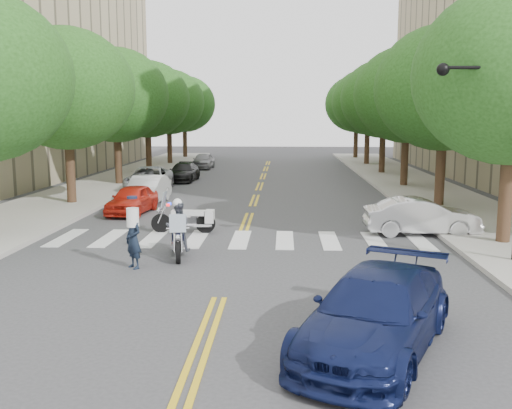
# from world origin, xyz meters

# --- Properties ---
(ground) EXTENTS (140.00, 140.00, 0.00)m
(ground) POSITION_xyz_m (0.00, 0.00, 0.00)
(ground) COLOR #38383A
(ground) RESTS_ON ground
(sidewalk_left) EXTENTS (5.00, 60.00, 0.15)m
(sidewalk_left) POSITION_xyz_m (-9.50, 22.00, 0.07)
(sidewalk_left) COLOR #9E9991
(sidewalk_left) RESTS_ON ground
(sidewalk_right) EXTENTS (5.00, 60.00, 0.15)m
(sidewalk_right) POSITION_xyz_m (9.50, 22.00, 0.07)
(sidewalk_right) COLOR #9E9991
(sidewalk_right) RESTS_ON ground
(tree_l_1) EXTENTS (6.40, 6.40, 8.45)m
(tree_l_1) POSITION_xyz_m (-8.80, 14.00, 5.55)
(tree_l_1) COLOR #382316
(tree_l_1) RESTS_ON ground
(tree_l_2) EXTENTS (6.40, 6.40, 8.45)m
(tree_l_2) POSITION_xyz_m (-8.80, 22.00, 5.55)
(tree_l_2) COLOR #382316
(tree_l_2) RESTS_ON ground
(tree_l_3) EXTENTS (6.40, 6.40, 8.45)m
(tree_l_3) POSITION_xyz_m (-8.80, 30.00, 5.55)
(tree_l_3) COLOR #382316
(tree_l_3) RESTS_ON ground
(tree_l_4) EXTENTS (6.40, 6.40, 8.45)m
(tree_l_4) POSITION_xyz_m (-8.80, 38.00, 5.55)
(tree_l_4) COLOR #382316
(tree_l_4) RESTS_ON ground
(tree_l_5) EXTENTS (6.40, 6.40, 8.45)m
(tree_l_5) POSITION_xyz_m (-8.80, 46.00, 5.55)
(tree_l_5) COLOR #382316
(tree_l_5) RESTS_ON ground
(tree_r_1) EXTENTS (6.40, 6.40, 8.45)m
(tree_r_1) POSITION_xyz_m (8.80, 14.00, 5.55)
(tree_r_1) COLOR #382316
(tree_r_1) RESTS_ON ground
(tree_r_2) EXTENTS (6.40, 6.40, 8.45)m
(tree_r_2) POSITION_xyz_m (8.80, 22.00, 5.55)
(tree_r_2) COLOR #382316
(tree_r_2) RESTS_ON ground
(tree_r_3) EXTENTS (6.40, 6.40, 8.45)m
(tree_r_3) POSITION_xyz_m (8.80, 30.00, 5.55)
(tree_r_3) COLOR #382316
(tree_r_3) RESTS_ON ground
(tree_r_4) EXTENTS (6.40, 6.40, 8.45)m
(tree_r_4) POSITION_xyz_m (8.80, 38.00, 5.55)
(tree_r_4) COLOR #382316
(tree_r_4) RESTS_ON ground
(tree_r_5) EXTENTS (6.40, 6.40, 8.45)m
(tree_r_5) POSITION_xyz_m (8.80, 46.00, 5.55)
(tree_r_5) COLOR #382316
(tree_r_5) RESTS_ON ground
(traffic_signal_pole) EXTENTS (2.82, 0.42, 6.00)m
(traffic_signal_pole) POSITION_xyz_m (7.72, 3.50, 3.72)
(traffic_signal_pole) COLOR black
(traffic_signal_pole) RESTS_ON ground
(motorcycle_police) EXTENTS (0.84, 2.21, 1.80)m
(motorcycle_police) POSITION_xyz_m (-1.72, 4.03, 0.80)
(motorcycle_police) COLOR black
(motorcycle_police) RESTS_ON ground
(motorcycle_parked) EXTENTS (2.37, 0.52, 1.53)m
(motorcycle_parked) POSITION_xyz_m (-1.99, 7.60, 0.53)
(motorcycle_parked) COLOR black
(motorcycle_parked) RESTS_ON ground
(officer_standing) EXTENTS (0.71, 0.71, 1.66)m
(officer_standing) POSITION_xyz_m (-2.72, 2.58, 0.83)
(officer_standing) COLOR black
(officer_standing) RESTS_ON ground
(convertible) EXTENTS (4.09, 1.48, 1.34)m
(convertible) POSITION_xyz_m (6.50, 7.69, 0.67)
(convertible) COLOR silver
(convertible) RESTS_ON ground
(sedan_blue) EXTENTS (3.94, 5.39, 1.45)m
(sedan_blue) POSITION_xyz_m (3.20, -2.92, 0.73)
(sedan_blue) COLOR #0F1842
(sedan_blue) RESTS_ON ground
(parked_car_a) EXTENTS (1.82, 3.84, 1.27)m
(parked_car_a) POSITION_xyz_m (-5.20, 11.71, 0.63)
(parked_car_a) COLOR red
(parked_car_a) RESTS_ON ground
(parked_car_b) EXTENTS (1.61, 4.27, 1.39)m
(parked_car_b) POSITION_xyz_m (-5.20, 14.50, 0.70)
(parked_car_b) COLOR silver
(parked_car_b) RESTS_ON ground
(parked_car_c) EXTENTS (2.65, 5.16, 1.39)m
(parked_car_c) POSITION_xyz_m (-6.30, 19.50, 0.70)
(parked_car_c) COLOR #9D9FA4
(parked_car_c) RESTS_ON ground
(parked_car_d) EXTENTS (1.85, 4.22, 1.21)m
(parked_car_d) POSITION_xyz_m (-5.20, 24.62, 0.60)
(parked_car_d) COLOR black
(parked_car_d) RESTS_ON ground
(parked_car_e) EXTENTS (1.65, 3.89, 1.31)m
(parked_car_e) POSITION_xyz_m (-5.20, 34.00, 0.66)
(parked_car_e) COLOR gray
(parked_car_e) RESTS_ON ground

